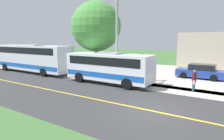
# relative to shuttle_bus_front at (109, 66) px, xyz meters

# --- Properties ---
(ground_plane) EXTENTS (120.00, 120.00, 0.00)m
(ground_plane) POSITION_rel_shuttle_bus_front_xyz_m (4.49, 5.69, -1.52)
(ground_plane) COLOR #3D6633
(road_surface) EXTENTS (8.00, 100.00, 0.01)m
(road_surface) POSITION_rel_shuttle_bus_front_xyz_m (4.49, 5.69, -1.51)
(road_surface) COLOR #333335
(road_surface) RESTS_ON ground
(sidewalk) EXTENTS (2.40, 100.00, 0.01)m
(sidewalk) POSITION_rel_shuttle_bus_front_xyz_m (-0.71, 5.69, -1.51)
(sidewalk) COLOR #B2ADA3
(sidewalk) RESTS_ON ground
(parking_lot_surface) EXTENTS (14.00, 36.00, 0.01)m
(parking_lot_surface) POSITION_rel_shuttle_bus_front_xyz_m (-7.91, 8.69, -1.51)
(parking_lot_surface) COLOR #B2ADA3
(parking_lot_surface) RESTS_ON ground
(road_centre_line) EXTENTS (0.16, 100.00, 0.00)m
(road_centre_line) POSITION_rel_shuttle_bus_front_xyz_m (4.49, 5.69, -1.51)
(road_centre_line) COLOR gold
(road_centre_line) RESTS_ON ground
(shuttle_bus_front) EXTENTS (2.63, 8.05, 2.75)m
(shuttle_bus_front) POSITION_rel_shuttle_bus_front_xyz_m (0.00, 0.00, 0.00)
(shuttle_bus_front) COLOR white
(shuttle_bus_front) RESTS_ON ground
(transit_bus_rear) EXTENTS (2.61, 11.95, 3.31)m
(transit_bus_rear) POSITION_rel_shuttle_bus_front_xyz_m (0.01, -11.15, 0.30)
(transit_bus_rear) COLOR silver
(transit_bus_rear) RESTS_ON ground
(pedestrian_with_bags) EXTENTS (0.72, 0.34, 1.61)m
(pedestrian_with_bags) POSITION_rel_shuttle_bus_front_xyz_m (-1.26, 6.93, -0.66)
(pedestrian_with_bags) COLOR #335972
(pedestrian_with_bags) RESTS_ON ground
(street_light_pole) EXTENTS (1.97, 0.24, 7.64)m
(street_light_pole) POSITION_rel_shuttle_bus_front_xyz_m (-0.38, 0.53, 2.71)
(street_light_pole) COLOR #9E9EA3
(street_light_pole) RESTS_ON ground
(parked_car_near) EXTENTS (2.06, 4.42, 1.45)m
(parked_car_near) POSITION_rel_shuttle_bus_front_xyz_m (-6.68, 6.63, -0.83)
(parked_car_near) COLOR navy
(parked_car_near) RESTS_ON ground
(tree_curbside) EXTENTS (5.40, 5.40, 7.98)m
(tree_curbside) POSITION_rel_shuttle_bus_front_xyz_m (-2.91, -3.55, 3.76)
(tree_curbside) COLOR #4C3826
(tree_curbside) RESTS_ON ground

